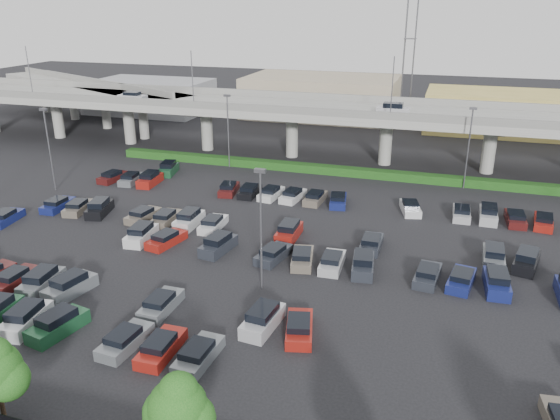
% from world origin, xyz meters
% --- Properties ---
extents(ground, '(280.00, 280.00, 0.00)m').
position_xyz_m(ground, '(0.00, 0.00, 0.00)').
color(ground, black).
extents(overpass, '(150.00, 13.00, 15.80)m').
position_xyz_m(overpass, '(-0.21, 31.97, 6.97)').
color(overpass, gray).
rests_on(overpass, ground).
extents(on_ramp, '(50.93, 30.13, 8.80)m').
position_xyz_m(on_ramp, '(-52.10, 43.05, 6.86)').
color(on_ramp, gray).
rests_on(on_ramp, ground).
extents(hedge, '(66.00, 1.60, 1.10)m').
position_xyz_m(hedge, '(0.00, 25.00, 0.55)').
color(hedge, '#103710').
rests_on(hedge, ground).
extents(tree_row, '(65.07, 3.66, 5.94)m').
position_xyz_m(tree_row, '(0.70, -26.53, 3.52)').
color(tree_row, '#332316').
rests_on(tree_row, ground).
extents(parked_cars, '(62.93, 41.68, 1.67)m').
position_xyz_m(parked_cars, '(-2.02, -3.07, 0.62)').
color(parked_cars, black).
rests_on(parked_cars, ground).
extents(light_poles, '(66.90, 48.38, 10.30)m').
position_xyz_m(light_poles, '(-4.13, 2.00, 6.24)').
color(light_poles, '#4C4B50').
rests_on(light_poles, ground).
extents(distant_buildings, '(138.00, 24.00, 9.00)m').
position_xyz_m(distant_buildings, '(12.38, 61.81, 3.74)').
color(distant_buildings, gray).
rests_on(distant_buildings, ground).
extents(comm_tower, '(2.40, 2.40, 30.00)m').
position_xyz_m(comm_tower, '(4.00, 74.00, 15.61)').
color(comm_tower, '#4C4B50').
rests_on(comm_tower, ground).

